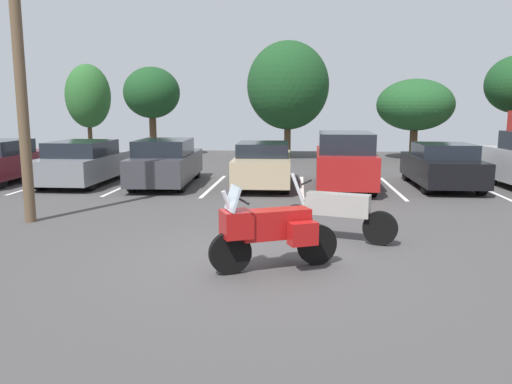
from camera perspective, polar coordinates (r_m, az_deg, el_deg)
The scene contains 14 objects.
ground at distance 8.85m, azimuth 0.20°, elevation -7.81°, with size 44.00×44.00×0.10m, color #423F3F.
motorcycle_touring at distance 8.12m, azimuth 1.63°, elevation -4.27°, with size 2.03×1.20×1.40m.
motorcycle_second at distance 10.01m, azimuth 8.97°, elevation -2.24°, with size 2.24×0.91×1.30m.
parking_stripes at distance 16.84m, azimuth 0.18°, elevation 0.67°, with size 20.54×4.81×0.01m.
car_grey at distance 18.35m, azimuth -18.66°, elevation 3.13°, with size 1.92×4.55×1.46m.
car_charcoal at distance 17.35m, azimuth -10.01°, elevation 3.25°, with size 2.02×4.83×1.54m.
car_tan at distance 16.78m, azimuth 0.84°, elevation 3.10°, with size 1.85×4.53×1.45m.
car_red at distance 16.53m, azimuth 9.86°, elevation 3.50°, with size 1.90×4.52×1.80m.
car_black at distance 17.58m, azimuth 20.07°, elevation 2.76°, with size 1.85×4.25×1.44m.
utility_pole at distance 12.53m, azimuth -25.06°, elevation 14.13°, with size 0.70×1.74×7.22m.
tree_far_left at distance 26.29m, azimuth 3.59°, elevation 11.79°, with size 4.13×4.13×5.87m.
tree_left at distance 26.75m, azimuth 17.38°, elevation 9.27°, with size 3.77×3.77×3.97m.
tree_center_right at distance 31.16m, azimuth -18.27°, elevation 10.14°, with size 2.53×2.53×5.01m.
tree_right at distance 27.90m, azimuth -11.58°, elevation 10.78°, with size 2.95×2.95×4.68m.
Camera 1 is at (0.69, -8.42, 2.58)m, focal length 35.76 mm.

